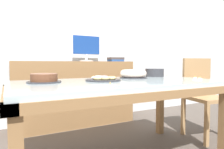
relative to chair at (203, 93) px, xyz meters
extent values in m
cube|color=silver|center=(-1.22, 1.44, 0.78)|extent=(8.00, 0.10, 2.60)
cube|color=silver|center=(-1.22, -0.11, 0.19)|extent=(1.75, 0.93, 0.04)
cube|color=olive|center=(-1.22, -0.55, 0.14)|extent=(1.78, 0.08, 0.06)
cube|color=olive|center=(-1.22, 0.33, 0.14)|extent=(1.78, 0.08, 0.06)
cube|color=olive|center=(-2.07, -0.11, 0.14)|extent=(0.08, 0.96, 0.06)
cube|color=olive|center=(-0.37, -0.11, 0.14)|extent=(0.08, 0.96, 0.06)
cube|color=olive|center=(-0.40, -0.52, -0.19)|extent=(0.07, 0.07, 0.67)
cube|color=olive|center=(-2.05, 0.31, -0.19)|extent=(0.07, 0.07, 0.67)
cube|color=olive|center=(-0.40, 0.31, -0.19)|extent=(0.07, 0.07, 0.67)
cube|color=tan|center=(-0.01, -0.07, -0.05)|extent=(0.48, 0.48, 0.04)
cube|color=tan|center=(0.02, 0.11, 0.19)|extent=(0.40, 0.10, 0.45)
cube|color=tan|center=(-0.23, -0.23, -0.30)|extent=(0.05, 0.05, 0.45)
cube|color=tan|center=(-0.17, 0.14, -0.30)|extent=(0.05, 0.05, 0.45)
cube|color=tan|center=(0.21, 0.08, -0.30)|extent=(0.05, 0.05, 0.45)
cube|color=olive|center=(-1.22, 1.14, -0.07)|extent=(1.66, 0.44, 0.91)
cylinder|color=silver|center=(-1.06, 1.14, 0.39)|extent=(0.20, 0.20, 0.02)
cylinder|color=silver|center=(-1.06, 1.14, 0.44)|extent=(0.04, 0.04, 0.09)
cube|color=silver|center=(-1.06, 1.14, 0.62)|extent=(0.42, 0.02, 0.28)
cube|color=navy|center=(-1.06, 1.13, 0.62)|extent=(0.40, 0.00, 0.26)
cube|color=#23478C|center=(-0.57, 1.14, 0.40)|extent=(0.22, 0.19, 0.03)
cube|color=#3F3838|center=(-0.57, 1.14, 0.43)|extent=(0.24, 0.19, 0.03)
cylinder|color=#333338|center=(-1.83, 0.03, 0.21)|extent=(0.26, 0.26, 0.01)
cylinder|color=brown|center=(-1.83, 0.03, 0.24)|extent=(0.20, 0.20, 0.05)
cylinder|color=brown|center=(-1.83, 0.03, 0.27)|extent=(0.20, 0.20, 0.01)
cylinder|color=#333338|center=(-0.95, 0.09, 0.21)|extent=(0.28, 0.28, 0.01)
torus|color=beige|center=(-0.95, 0.09, 0.25)|extent=(0.27, 0.27, 0.07)
cylinder|color=#333338|center=(-1.35, -0.04, 0.21)|extent=(0.30, 0.30, 0.01)
torus|color=#B27042|center=(-1.27, -0.05, 0.23)|extent=(0.08, 0.08, 0.03)
torus|color=pink|center=(-1.31, 0.02, 0.23)|extent=(0.08, 0.08, 0.03)
torus|color=white|center=(-1.36, 0.04, 0.23)|extent=(0.07, 0.07, 0.03)
torus|color=white|center=(-1.40, -0.02, 0.23)|extent=(0.07, 0.07, 0.02)
torus|color=#EAD184|center=(-1.41, -0.07, 0.23)|extent=(0.08, 0.08, 0.02)
torus|color=#EAD184|center=(-1.36, -0.11, 0.23)|extent=(0.08, 0.08, 0.03)
torus|color=#EAD184|center=(-1.29, -0.10, 0.23)|extent=(0.07, 0.07, 0.02)
cylinder|color=#333338|center=(-0.58, 0.20, 0.21)|extent=(0.21, 0.21, 0.01)
cylinder|color=#333338|center=(-0.58, 0.20, 0.22)|extent=(0.21, 0.21, 0.01)
cylinder|color=#333338|center=(-0.58, 0.20, 0.23)|extent=(0.21, 0.21, 0.01)
cylinder|color=#333338|center=(-0.58, 0.20, 0.24)|extent=(0.21, 0.21, 0.01)
cylinder|color=#333338|center=(-0.58, 0.20, 0.25)|extent=(0.21, 0.21, 0.01)
cylinder|color=#333338|center=(-0.58, 0.20, 0.26)|extent=(0.21, 0.21, 0.01)
cylinder|color=#333338|center=(-0.58, 0.20, 0.27)|extent=(0.21, 0.21, 0.01)
cylinder|color=#333338|center=(-0.58, 0.20, 0.28)|extent=(0.21, 0.21, 0.01)
cylinder|color=#333338|center=(-0.58, 0.20, 0.29)|extent=(0.21, 0.21, 0.01)
cylinder|color=silver|center=(-0.49, -0.34, 0.21)|extent=(0.04, 0.04, 0.02)
cylinder|color=white|center=(-0.49, -0.34, 0.22)|extent=(0.03, 0.03, 0.00)
cone|color=#F9B74C|center=(-0.49, -0.34, 0.23)|extent=(0.01, 0.01, 0.02)
cylinder|color=silver|center=(-0.47, -0.26, 0.21)|extent=(0.04, 0.04, 0.02)
cylinder|color=white|center=(-0.47, -0.26, 0.22)|extent=(0.03, 0.03, 0.00)
cone|color=#F9B74C|center=(-0.47, -0.26, 0.23)|extent=(0.01, 0.01, 0.02)
cylinder|color=silver|center=(-1.31, 0.28, 0.21)|extent=(0.04, 0.04, 0.02)
cylinder|color=white|center=(-1.31, 0.28, 0.22)|extent=(0.03, 0.03, 0.00)
cone|color=#F9B74C|center=(-1.31, 0.28, 0.23)|extent=(0.01, 0.01, 0.02)
cylinder|color=silver|center=(-1.50, -0.47, 0.21)|extent=(0.04, 0.04, 0.02)
cylinder|color=white|center=(-1.50, -0.47, 0.22)|extent=(0.03, 0.03, 0.00)
cone|color=#F9B74C|center=(-1.50, -0.47, 0.23)|extent=(0.01, 0.01, 0.02)
cylinder|color=silver|center=(-0.57, 0.02, 0.21)|extent=(0.04, 0.04, 0.02)
cylinder|color=white|center=(-0.57, 0.02, 0.22)|extent=(0.03, 0.03, 0.00)
cone|color=#F9B74C|center=(-0.57, 0.02, 0.23)|extent=(0.01, 0.01, 0.02)
camera|label=1|loc=(-2.08, -1.59, 0.35)|focal=32.00mm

